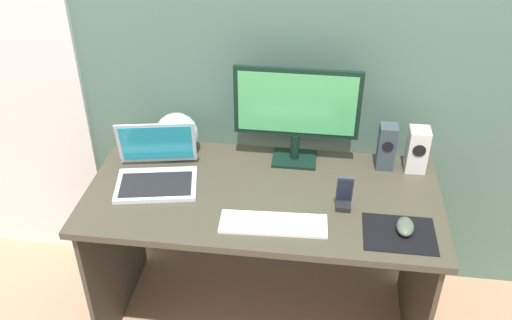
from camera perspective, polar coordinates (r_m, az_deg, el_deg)
ground_plane at (r=2.65m, az=0.58°, el=-15.86°), size 8.00×8.00×0.00m
wall_back at (r=2.26m, az=2.05°, el=13.91°), size 6.00×0.04×2.50m
desk at (r=2.24m, az=0.66°, el=-6.39°), size 1.35×0.65×0.72m
monitor at (r=2.21m, az=4.14°, el=5.08°), size 0.50×0.14×0.41m
speaker_right at (r=2.32m, az=16.04°, el=1.02°), size 0.08×0.09×0.18m
speaker_near_monitor at (r=2.30m, az=13.10°, el=1.33°), size 0.07×0.07×0.19m
laptop at (r=2.22m, az=-10.06°, el=-1.05°), size 0.35×0.32×0.22m
fishbowl at (r=2.36m, az=-8.06°, el=2.59°), size 0.18×0.18×0.18m
keyboard_external at (r=2.00m, az=1.77°, el=-6.49°), size 0.39×0.14×0.01m
mousepad at (r=2.02m, az=14.33°, el=-7.26°), size 0.25×0.20×0.00m
mouse at (r=2.03m, az=14.90°, el=-6.54°), size 0.07×0.10×0.04m
phone_in_dock at (r=2.07m, az=8.92°, el=-3.70°), size 0.06×0.06×0.14m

